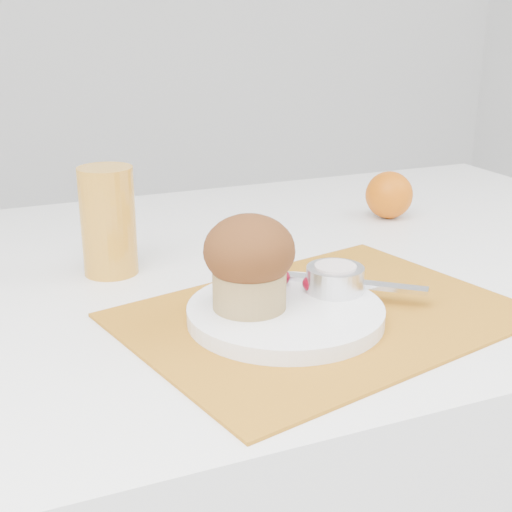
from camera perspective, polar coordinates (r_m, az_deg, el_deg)
name	(u,v)px	position (r m, az deg, el deg)	size (l,w,h in m)	color
table	(289,488)	(1.14, 2.66, -18.08)	(1.20, 0.80, 0.75)	white
placemat	(322,316)	(0.77, 5.30, -4.78)	(0.41, 0.30, 0.00)	#AD6A18
plate	(285,313)	(0.75, 2.37, -4.59)	(0.21, 0.21, 0.02)	white
ramekin	(335,279)	(0.79, 6.34, -1.84)	(0.06, 0.06, 0.03)	silver
cream	(335,268)	(0.78, 6.38, -0.92)	(0.05, 0.05, 0.01)	silver
raspberry_near	(281,277)	(0.80, 1.98, -1.71)	(0.02, 0.02, 0.02)	#580212
raspberry_far	(312,283)	(0.79, 4.48, -2.21)	(0.02, 0.02, 0.02)	#5F0212
butter_knife	(337,281)	(0.81, 6.47, -2.02)	(0.20, 0.02, 0.01)	silver
orange	(389,195)	(1.15, 10.60, 4.83)	(0.07, 0.07, 0.07)	#D15C07
juice_glass	(108,221)	(0.90, -11.74, 2.75)	(0.07, 0.07, 0.14)	orange
muffin	(249,261)	(0.73, -0.54, -0.38)	(0.09, 0.09, 0.10)	tan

